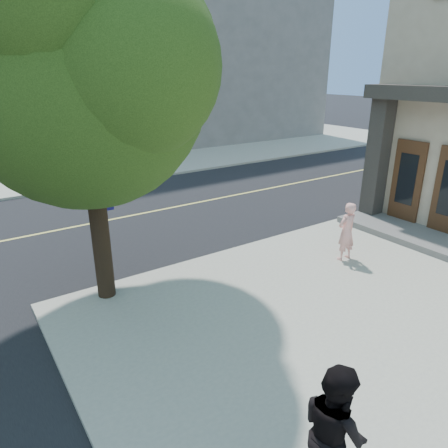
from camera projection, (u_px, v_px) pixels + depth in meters
ground at (79, 296)px, 9.33m from camera, size 140.00×140.00×0.00m
road_ew at (37, 234)px, 12.81m from camera, size 140.00×9.00×0.01m
sidewalk_ne at (172, 133)px, 33.06m from camera, size 29.00×25.00×0.12m
filler_ne at (170, 38)px, 31.23m from camera, size 18.00×16.00×14.00m
man_on_phone at (346, 231)px, 10.61m from camera, size 0.57×0.38×1.56m
pedestrian at (334, 431)px, 4.60m from camera, size 0.91×1.03×1.78m
street_tree at (87, 53)px, 7.48m from camera, size 5.82×5.29×7.73m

